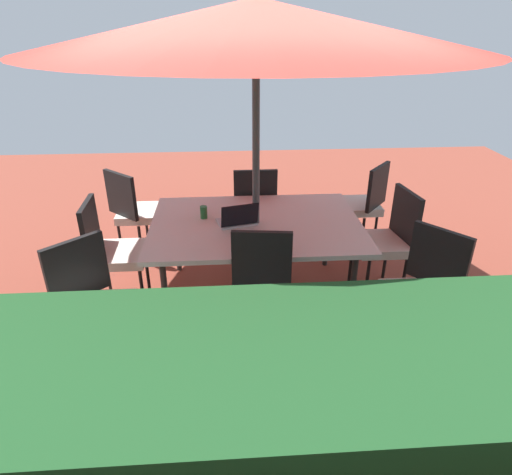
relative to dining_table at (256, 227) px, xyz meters
name	(u,v)px	position (x,y,z in m)	size (l,w,h in m)	color
ground_plane	(256,294)	(0.00, 0.00, -0.70)	(10.00, 10.00, 0.02)	brown
hedge_row	(289,452)	(0.00, 2.15, -0.10)	(6.30, 0.91, 1.19)	#1E4C23
dining_table	(256,227)	(0.00, 0.00, 0.00)	(1.82, 1.28, 0.74)	silver
patio_umbrella	(256,26)	(0.00, 0.00, 1.58)	(3.32, 3.32, 2.46)	#4C4C4C
chair_west	(388,237)	(-1.19, 0.00, -0.14)	(0.49, 0.48, 0.98)	silver
chair_northwest	(424,288)	(-1.18, 0.84, -0.14)	(0.59, 0.58, 0.98)	silver
chair_south	(254,205)	(-0.04, -0.85, -0.14)	(0.46, 0.46, 0.98)	silver
chair_north	(261,294)	(0.02, 0.84, -0.14)	(0.47, 0.48, 0.98)	silver
chair_southeast	(135,209)	(1.20, -0.81, -0.14)	(0.59, 0.59, 0.98)	silver
chair_southwest	(362,202)	(-1.21, -0.85, -0.14)	(0.59, 0.58, 0.98)	silver
chair_northeast	(92,302)	(1.20, 0.85, -0.14)	(0.59, 0.59, 0.98)	silver
chair_east	(112,248)	(1.25, 0.05, -0.14)	(0.47, 0.46, 0.98)	silver
laptop	(238,219)	(0.16, 0.03, 0.09)	(0.37, 0.32, 0.21)	#B7B7BC
cup	(204,212)	(0.45, -0.12, 0.10)	(0.06, 0.06, 0.11)	#286B33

